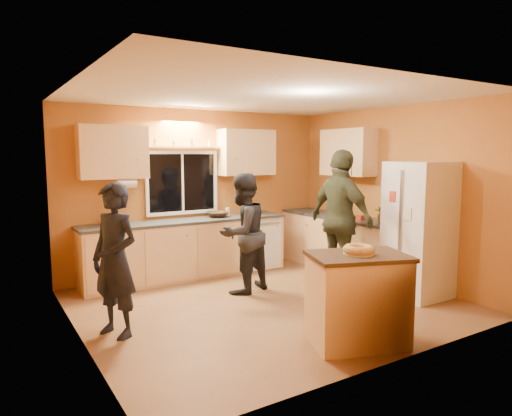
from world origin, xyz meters
TOP-DOWN VIEW (x-y plane):
  - ground at (0.00, 0.00)m, footprint 4.50×4.50m
  - room_shell at (0.12, 0.41)m, footprint 4.54×4.04m
  - back_counter at (0.01, 1.70)m, footprint 4.23×0.62m
  - right_counter at (1.95, 0.50)m, footprint 0.62×1.84m
  - refrigerator at (1.89, -0.80)m, footprint 0.72×0.70m
  - island at (0.09, -1.52)m, footprint 1.11×0.93m
  - bundt_pastry at (0.09, -1.52)m, footprint 0.31×0.31m
  - person_left at (-1.90, -0.02)m, footprint 0.61×0.70m
  - person_center at (-0.01, 0.59)m, footprint 0.95×0.84m
  - person_right at (1.26, 0.03)m, footprint 0.49×1.16m
  - mixing_bowl at (0.19, 1.72)m, footprint 0.43×0.43m
  - utensil_crock at (-1.42, 1.74)m, footprint 0.14×0.14m
  - potted_plant at (1.90, -0.17)m, footprint 0.29×0.25m
  - red_box at (1.92, 0.28)m, footprint 0.16×0.13m

SIDE VIEW (x-z plane):
  - ground at x=0.00m, z-range 0.00..0.00m
  - back_counter at x=0.01m, z-range 0.00..0.90m
  - right_counter at x=1.95m, z-range 0.00..0.90m
  - island at x=0.09m, z-range 0.01..0.93m
  - person_left at x=-1.90m, z-range 0.00..1.61m
  - person_center at x=-0.01m, z-range 0.00..1.64m
  - refrigerator at x=1.89m, z-range 0.00..1.80m
  - red_box at x=1.92m, z-range 0.90..0.97m
  - mixing_bowl at x=0.19m, z-range 0.90..0.98m
  - bundt_pastry at x=0.09m, z-range 0.92..1.01m
  - person_right at x=1.26m, z-range 0.00..1.97m
  - utensil_crock at x=-1.42m, z-range 0.90..1.07m
  - potted_plant at x=1.90m, z-range 0.90..1.21m
  - room_shell at x=0.12m, z-range 0.31..2.92m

